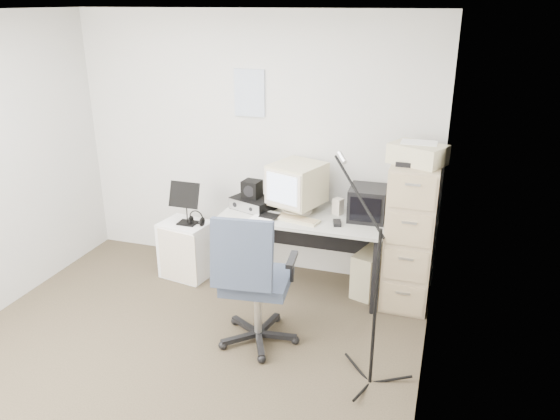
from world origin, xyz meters
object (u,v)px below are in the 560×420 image
(desk, at_px, (304,251))
(side_cart, at_px, (186,249))
(office_chair, at_px, (257,278))
(filing_cabinet, at_px, (410,234))

(desk, xyz_separation_m, side_cart, (-1.16, -0.15, -0.09))
(office_chair, bearing_deg, side_cart, 134.75)
(desk, distance_m, office_chair, 1.01)
(filing_cabinet, height_order, side_cart, filing_cabinet)
(desk, bearing_deg, filing_cabinet, 1.81)
(filing_cabinet, height_order, office_chair, filing_cabinet)
(desk, bearing_deg, office_chair, -96.28)
(filing_cabinet, bearing_deg, side_cart, -175.23)
(office_chair, xyz_separation_m, side_cart, (-1.05, 0.84, -0.28))
(filing_cabinet, xyz_separation_m, desk, (-0.95, -0.03, -0.29))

